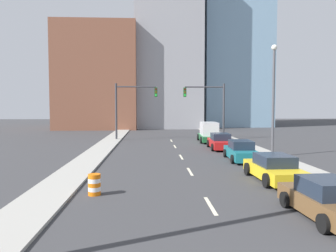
# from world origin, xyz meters

# --- Properties ---
(sidewalk_left) EXTENTS (2.16, 88.39, 0.13)m
(sidewalk_left) POSITION_xyz_m (-6.95, 44.19, 0.06)
(sidewalk_left) COLOR #9E9B93
(sidewalk_left) RESTS_ON ground
(sidewalk_right) EXTENTS (2.16, 88.39, 0.13)m
(sidewalk_right) POSITION_xyz_m (6.95, 44.19, 0.06)
(sidewalk_right) COLOR #9E9B93
(sidewalk_right) RESTS_ON ground
(lane_stripe_at_9m) EXTENTS (0.16, 2.40, 0.01)m
(lane_stripe_at_9m) POSITION_xyz_m (0.00, 9.26, 0.00)
(lane_stripe_at_9m) COLOR beige
(lane_stripe_at_9m) RESTS_ON ground
(lane_stripe_at_16m) EXTENTS (0.16, 2.40, 0.01)m
(lane_stripe_at_16m) POSITION_xyz_m (0.00, 16.13, 0.00)
(lane_stripe_at_16m) COLOR beige
(lane_stripe_at_16m) RESTS_ON ground
(lane_stripe_at_22m) EXTENTS (0.16, 2.40, 0.01)m
(lane_stripe_at_22m) POSITION_xyz_m (0.00, 21.88, 0.00)
(lane_stripe_at_22m) COLOR beige
(lane_stripe_at_22m) RESTS_ON ground
(lane_stripe_at_29m) EXTENTS (0.16, 2.40, 0.01)m
(lane_stripe_at_29m) POSITION_xyz_m (0.00, 28.61, 0.00)
(lane_stripe_at_29m) COLOR beige
(lane_stripe_at_29m) RESTS_ON ground
(lane_stripe_at_34m) EXTENTS (0.16, 2.40, 0.01)m
(lane_stripe_at_34m) POSITION_xyz_m (0.00, 34.20, 0.00)
(lane_stripe_at_34m) COLOR beige
(lane_stripe_at_34m) RESTS_ON ground
(building_brick_left) EXTENTS (14.00, 16.00, 18.27)m
(building_brick_left) POSITION_xyz_m (-11.80, 58.58, 9.14)
(building_brick_left) COLOR brown
(building_brick_left) RESTS_ON ground
(building_office_center) EXTENTS (12.00, 20.00, 29.92)m
(building_office_center) POSITION_xyz_m (0.85, 62.58, 14.96)
(building_office_center) COLOR #99999E
(building_office_center) RESTS_ON ground
(building_glass_right) EXTENTS (13.00, 20.00, 36.20)m
(building_glass_right) POSITION_xyz_m (14.43, 66.58, 18.10)
(building_glass_right) COLOR #7A9EB7
(building_glass_right) RESTS_ON ground
(traffic_signal_left) EXTENTS (4.96, 0.35, 6.67)m
(traffic_signal_left) POSITION_xyz_m (-5.06, 35.21, 4.35)
(traffic_signal_left) COLOR #38383D
(traffic_signal_left) RESTS_ON ground
(traffic_signal_right) EXTENTS (4.96, 0.35, 6.67)m
(traffic_signal_right) POSITION_xyz_m (4.97, 35.21, 4.35)
(traffic_signal_right) COLOR #38383D
(traffic_signal_right) RESTS_ON ground
(traffic_barrel) EXTENTS (0.56, 0.56, 0.95)m
(traffic_barrel) POSITION_xyz_m (-4.92, 11.10, 0.47)
(traffic_barrel) COLOR orange
(traffic_barrel) RESTS_ON ground
(street_lamp) EXTENTS (0.44, 0.44, 8.76)m
(street_lamp) POSITION_xyz_m (7.21, 21.67, 5.05)
(street_lamp) COLOR #4C4C51
(street_lamp) RESTS_ON ground
(sedan_brown) EXTENTS (2.22, 4.36, 1.41)m
(sedan_brown) POSITION_xyz_m (3.89, 7.60, 0.64)
(sedan_brown) COLOR brown
(sedan_brown) RESTS_ON ground
(sedan_yellow) EXTENTS (2.26, 4.81, 1.40)m
(sedan_yellow) POSITION_xyz_m (4.21, 13.47, 0.65)
(sedan_yellow) COLOR gold
(sedan_yellow) RESTS_ON ground
(sedan_teal) EXTENTS (2.19, 4.78, 1.46)m
(sedan_teal) POSITION_xyz_m (4.27, 20.16, 0.66)
(sedan_teal) COLOR #196B75
(sedan_teal) RESTS_ON ground
(sedan_red) EXTENTS (2.25, 4.85, 1.47)m
(sedan_red) POSITION_xyz_m (4.10, 26.51, 0.67)
(sedan_red) COLOR red
(sedan_red) RESTS_ON ground
(box_truck_green) EXTENTS (2.44, 5.69, 2.21)m
(box_truck_green) POSITION_xyz_m (4.11, 32.63, 1.05)
(box_truck_green) COLOR #1E6033
(box_truck_green) RESTS_ON ground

